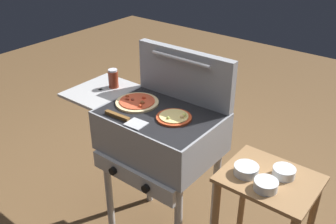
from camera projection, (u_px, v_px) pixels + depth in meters
name	position (u px, v px, depth m)	size (l,w,h in m)	color
grill	(159.00, 134.00, 2.15)	(0.96, 0.53, 0.90)	gray
grill_lid_open	(184.00, 75.00, 2.15)	(0.63, 0.08, 0.30)	gray
pizza_cheese	(174.00, 117.00, 2.01)	(0.19, 0.19, 0.04)	#C64723
pizza_pepperoni	(137.00, 102.00, 2.17)	(0.25, 0.25, 0.03)	beige
sauce_jar	(113.00, 78.00, 2.34)	(0.06, 0.06, 0.12)	maroon
spatula	(125.00, 119.00, 2.00)	(0.26, 0.09, 0.02)	#B7BABF
prep_table	(264.00, 213.00, 1.88)	(0.44, 0.36, 0.78)	olive
topping_bowl_near	(284.00, 172.00, 1.78)	(0.11, 0.11, 0.04)	silver
topping_bowl_far	(266.00, 185.00, 1.69)	(0.11, 0.11, 0.04)	silver
topping_bowl_middle	(246.00, 170.00, 1.79)	(0.12, 0.12, 0.04)	silver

